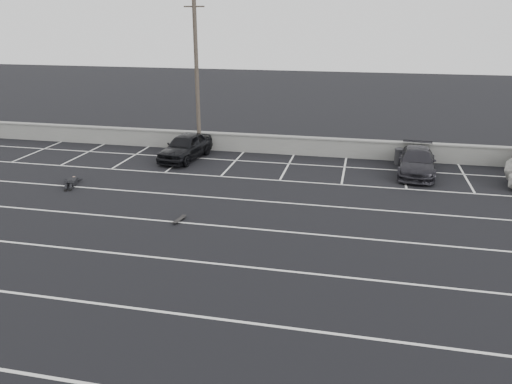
% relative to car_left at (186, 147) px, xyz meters
% --- Properties ---
extents(ground, '(120.00, 120.00, 0.00)m').
position_rel_car_left_xyz_m(ground, '(4.81, -11.70, -0.72)').
color(ground, black).
rests_on(ground, ground).
extents(seawall, '(50.00, 0.45, 1.06)m').
position_rel_car_left_xyz_m(seawall, '(4.81, 2.30, -0.17)').
color(seawall, gray).
rests_on(seawall, ground).
extents(stall_lines, '(36.00, 20.05, 0.01)m').
position_rel_car_left_xyz_m(stall_lines, '(4.73, -7.29, -0.72)').
color(stall_lines, silver).
rests_on(stall_lines, ground).
extents(car_left, '(2.27, 4.42, 1.44)m').
position_rel_car_left_xyz_m(car_left, '(0.00, 0.00, 0.00)').
color(car_left, black).
rests_on(car_left, ground).
extents(car_right, '(2.13, 4.55, 1.28)m').
position_rel_car_left_xyz_m(car_right, '(12.40, -0.12, -0.08)').
color(car_right, black).
rests_on(car_right, ground).
extents(utility_pole, '(1.15, 0.23, 8.66)m').
position_rel_car_left_xyz_m(utility_pole, '(0.31, 1.50, 3.66)').
color(utility_pole, '#4C4238').
rests_on(utility_pole, ground).
extents(trash_bin, '(0.61, 0.61, 0.86)m').
position_rel_car_left_xyz_m(trash_bin, '(11.65, 1.52, -0.29)').
color(trash_bin, '#252527').
rests_on(trash_bin, ground).
extents(person, '(2.32, 2.76, 0.44)m').
position_rel_car_left_xyz_m(person, '(-3.85, -5.30, -0.50)').
color(person, black).
rests_on(person, ground).
extents(skateboard, '(0.30, 0.74, 0.09)m').
position_rel_car_left_xyz_m(skateboard, '(2.82, -8.60, -0.65)').
color(skateboard, black).
rests_on(skateboard, ground).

